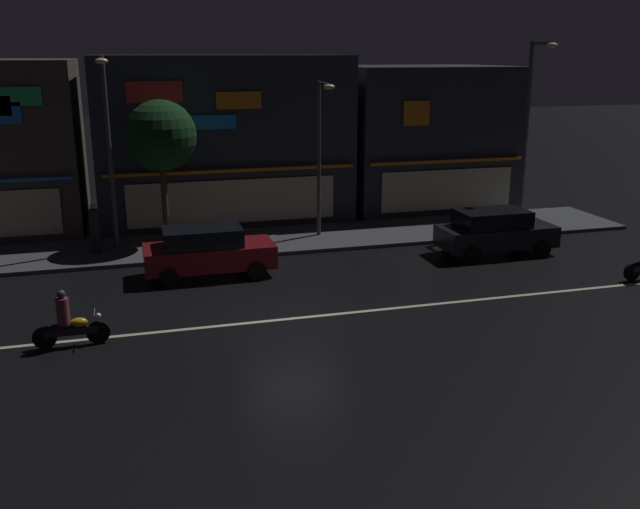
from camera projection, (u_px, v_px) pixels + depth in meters
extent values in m
plane|color=black|center=(293.00, 319.00, 19.91)|extent=(140.00, 140.00, 0.00)
cube|color=beige|center=(293.00, 319.00, 19.91)|extent=(30.70, 0.16, 0.01)
cube|color=#424447|center=(243.00, 242.00, 27.68)|extent=(32.31, 4.08, 0.14)
cube|color=#2D333D|center=(419.00, 136.00, 34.32)|extent=(7.86, 6.63, 6.64)
cube|color=orange|center=(449.00, 161.00, 31.34)|extent=(7.47, 0.24, 0.12)
cube|color=orange|center=(417.00, 113.00, 30.38)|extent=(1.19, 0.08, 1.05)
cube|color=beige|center=(447.00, 190.00, 31.75)|extent=(6.29, 0.06, 1.80)
cube|color=#33E572|center=(14.00, 96.00, 25.93)|extent=(1.93, 0.08, 0.68)
cube|color=#2D333D|center=(221.00, 138.00, 31.46)|extent=(10.80, 6.06, 7.15)
cube|color=orange|center=(233.00, 171.00, 28.81)|extent=(10.26, 0.24, 0.12)
cube|color=orange|center=(239.00, 100.00, 28.19)|extent=(1.81, 0.08, 0.68)
cube|color=#268CF2|center=(210.00, 122.00, 28.11)|extent=(2.12, 0.08, 0.56)
cube|color=red|center=(154.00, 92.00, 27.23)|extent=(2.16, 0.08, 0.82)
cube|color=beige|center=(233.00, 201.00, 29.22)|extent=(8.64, 0.06, 1.80)
cylinder|color=#47494C|center=(110.00, 155.00, 25.74)|extent=(0.16, 0.16, 7.01)
cube|color=#47494C|center=(102.00, 58.00, 24.16)|extent=(0.10, 1.40, 0.10)
ellipsoid|color=#F9E099|center=(101.00, 61.00, 23.53)|extent=(0.44, 0.32, 0.20)
cylinder|color=#47494C|center=(319.00, 160.00, 27.74)|extent=(0.16, 0.16, 6.08)
cube|color=#47494C|center=(324.00, 84.00, 26.29)|extent=(0.10, 1.40, 0.10)
ellipsoid|color=#F9E099|center=(329.00, 87.00, 25.66)|extent=(0.44, 0.32, 0.20)
cylinder|color=#47494C|center=(525.00, 136.00, 29.23)|extent=(0.16, 0.16, 7.55)
cube|color=#47494C|center=(542.00, 43.00, 27.57)|extent=(0.10, 1.40, 0.10)
ellipsoid|color=#F9E099|center=(552.00, 45.00, 26.95)|extent=(0.44, 0.32, 0.20)
cylinder|color=#232328|center=(95.00, 231.00, 25.78)|extent=(0.33, 0.33, 1.62)
sphere|color=tan|center=(93.00, 207.00, 25.52)|extent=(0.22, 0.22, 0.22)
cylinder|color=#473323|center=(165.00, 203.00, 27.08)|extent=(0.24, 0.24, 3.04)
sphere|color=#143819|center=(161.00, 136.00, 26.37)|extent=(2.67, 2.67, 2.67)
cube|color=black|center=(496.00, 236.00, 26.18)|extent=(4.30, 1.78, 0.76)
cube|color=black|center=(492.00, 218.00, 25.93)|extent=(2.58, 1.57, 0.60)
cube|color=#F9F2CC|center=(537.00, 226.00, 27.26)|extent=(0.08, 0.20, 0.12)
cube|color=#F9F2CC|center=(556.00, 233.00, 26.14)|extent=(0.08, 0.20, 0.12)
cylinder|color=black|center=(517.00, 237.00, 27.48)|extent=(0.62, 0.20, 0.62)
cylinder|color=black|center=(542.00, 249.00, 25.83)|extent=(0.62, 0.20, 0.62)
cylinder|color=black|center=(450.00, 242.00, 26.74)|extent=(0.62, 0.20, 0.62)
cylinder|color=black|center=(472.00, 255.00, 25.09)|extent=(0.62, 0.20, 0.62)
cube|color=maroon|center=(210.00, 256.00, 23.61)|extent=(4.30, 1.78, 0.76)
cube|color=black|center=(202.00, 237.00, 23.36)|extent=(2.58, 1.57, 0.60)
cube|color=#F9F2CC|center=(268.00, 244.00, 24.69)|extent=(0.08, 0.20, 0.12)
cube|color=#F9F2CC|center=(275.00, 253.00, 23.57)|extent=(0.08, 0.20, 0.12)
cylinder|color=black|center=(247.00, 256.00, 24.91)|extent=(0.62, 0.20, 0.62)
cylinder|color=black|center=(257.00, 271.00, 23.26)|extent=(0.62, 0.20, 0.62)
cylinder|color=black|center=(165.00, 263.00, 24.17)|extent=(0.62, 0.20, 0.62)
cylinder|color=black|center=(169.00, 278.00, 22.52)|extent=(0.62, 0.20, 0.62)
cylinder|color=black|center=(98.00, 332.00, 18.18)|extent=(0.60, 0.08, 0.60)
cylinder|color=black|center=(45.00, 337.00, 17.84)|extent=(0.60, 0.10, 0.60)
cube|color=black|center=(71.00, 331.00, 17.98)|extent=(1.30, 0.14, 0.20)
ellipsoid|color=gold|center=(79.00, 322.00, 17.97)|extent=(0.44, 0.26, 0.24)
cube|color=black|center=(62.00, 326.00, 17.89)|extent=(0.56, 0.22, 0.10)
cylinder|color=slate|center=(94.00, 312.00, 18.01)|extent=(0.03, 0.60, 0.03)
sphere|color=white|center=(98.00, 316.00, 18.06)|extent=(0.14, 0.14, 0.14)
cylinder|color=brown|center=(63.00, 311.00, 17.79)|extent=(0.32, 0.32, 0.70)
sphere|color=#333338|center=(61.00, 294.00, 17.66)|extent=(0.22, 0.22, 0.22)
cylinder|color=black|center=(632.00, 272.00, 23.17)|extent=(0.60, 0.10, 0.60)
cone|color=orange|center=(247.00, 257.00, 24.91)|extent=(0.36, 0.36, 0.55)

